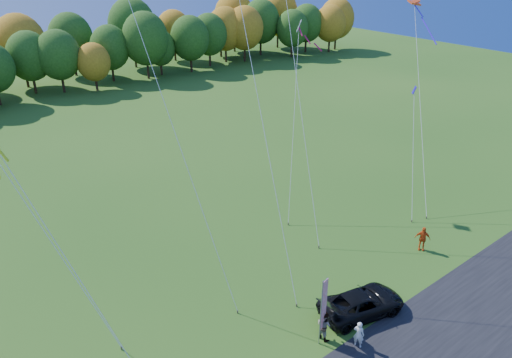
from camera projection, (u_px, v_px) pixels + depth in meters
ground at (326, 335)px, 26.59m from camera, size 160.00×160.00×0.00m
tree_line at (22, 101)px, 65.23m from camera, size 116.00×12.00×10.00m
black_suv at (362, 303)px, 27.88m from camera, size 5.39×3.38×1.39m
person_tailgate_a at (359, 334)px, 25.55m from camera, size 0.57×0.67×1.57m
person_tailgate_b at (324, 325)px, 26.06m from camera, size 0.65×0.83×1.68m
person_east at (422, 238)px, 33.56m from camera, size 0.95×1.08×1.75m
feather_flag at (323, 304)px, 25.12m from camera, size 0.52×0.18×4.01m
kite_delta_blue at (149, 59)px, 24.83m from camera, size 4.47×10.78×27.96m
kite_parafoil_orange at (287, 3)px, 33.59m from camera, size 7.05×14.01×30.79m
kite_delta_red at (259, 100)px, 27.99m from camera, size 3.55×10.52×22.30m
kite_parafoil_rainbow at (420, 105)px, 39.02m from camera, size 7.74×8.34×14.99m
kite_diamond_yellow at (75, 273)px, 21.58m from camera, size 3.65×7.51×12.44m
kite_diamond_white at (294, 124)px, 36.86m from camera, size 5.43×5.28×14.09m
kite_diamond_pink at (36, 218)px, 24.14m from camera, size 4.44×7.84×14.18m
kite_diamond_blue_low at (413, 155)px, 37.14m from camera, size 3.25×3.66×9.47m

